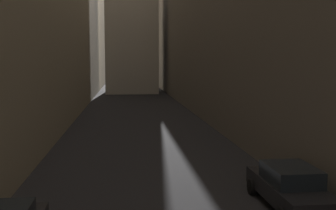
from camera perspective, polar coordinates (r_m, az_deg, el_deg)
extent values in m
plane|color=black|center=(45.28, -4.48, -0.38)|extent=(264.00, 264.00, 0.00)
cube|color=#60594F|center=(49.16, 10.05, 12.28)|extent=(13.41, 108.00, 20.94)
cube|color=black|center=(15.11, 16.45, -11.30)|extent=(1.68, 4.55, 0.62)
cube|color=black|center=(14.88, 16.64, -9.19)|extent=(1.55, 2.11, 0.58)
cylinder|color=black|center=(16.31, 11.52, -11.02)|extent=(0.22, 0.60, 0.60)
cylinder|color=black|center=(16.88, 17.07, -10.58)|extent=(0.22, 0.60, 0.60)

